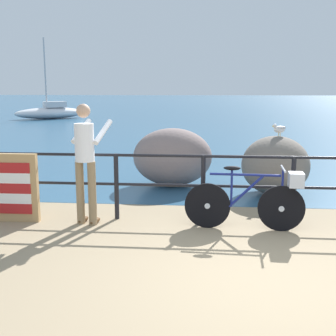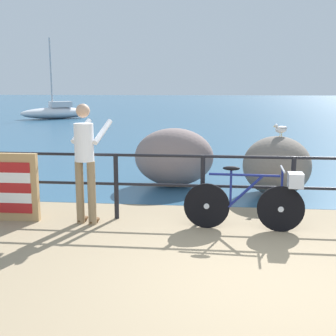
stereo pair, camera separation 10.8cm
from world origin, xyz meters
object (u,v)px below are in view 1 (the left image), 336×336
at_px(bicycle, 255,198).
at_px(sailboat, 51,112).
at_px(seagull, 279,129).
at_px(folded_deckchair_stack, 11,188).
at_px(breakwater_boulder_left, 172,157).
at_px(breakwater_boulder_main, 275,165).
at_px(person_at_railing, 86,158).

height_order(bicycle, sailboat, sailboat).
bearing_deg(bicycle, seagull, 76.45).
bearing_deg(folded_deckchair_stack, bicycle, -1.65).
distance_m(bicycle, breakwater_boulder_left, 3.10).
xyz_separation_m(breakwater_boulder_main, seagull, (0.05, 0.01, 0.69)).
bearing_deg(breakwater_boulder_left, breakwater_boulder_main, -17.09).
xyz_separation_m(breakwater_boulder_left, sailboat, (-9.00, 17.90, -0.17)).
bearing_deg(bicycle, sailboat, 119.85).
bearing_deg(breakwater_boulder_left, folded_deckchair_stack, -129.97).
bearing_deg(breakwater_boulder_left, seagull, -16.34).
height_order(bicycle, seagull, seagull).
height_order(bicycle, person_at_railing, person_at_railing).
distance_m(bicycle, breakwater_boulder_main, 2.25).
bearing_deg(breakwater_boulder_left, sailboat, 116.69).
bearing_deg(bicycle, person_at_railing, -178.67).
distance_m(breakwater_boulder_left, seagull, 2.22).
relative_size(bicycle, breakwater_boulder_left, 1.05).
distance_m(person_at_railing, breakwater_boulder_main, 3.73).
xyz_separation_m(person_at_railing, seagull, (3.10, 2.10, 0.26)).
bearing_deg(breakwater_boulder_main, bicycle, -105.67).
relative_size(folded_deckchair_stack, seagull, 3.23).
relative_size(person_at_railing, sailboat, 0.36).
bearing_deg(bicycle, folded_deckchair_stack, -178.48).
bearing_deg(person_at_railing, seagull, -41.81).
relative_size(folded_deckchair_stack, breakwater_boulder_main, 0.79).
distance_m(breakwater_boulder_main, seagull, 0.70).
bearing_deg(sailboat, breakwater_boulder_main, 84.52).
bearing_deg(sailboat, bicycle, 80.49).
bearing_deg(person_at_railing, sailboat, 35.18).
distance_m(person_at_railing, sailboat, 22.08).
xyz_separation_m(folded_deckchair_stack, sailboat, (-6.76, 20.57, -0.10)).
bearing_deg(sailboat, seagull, 84.65).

